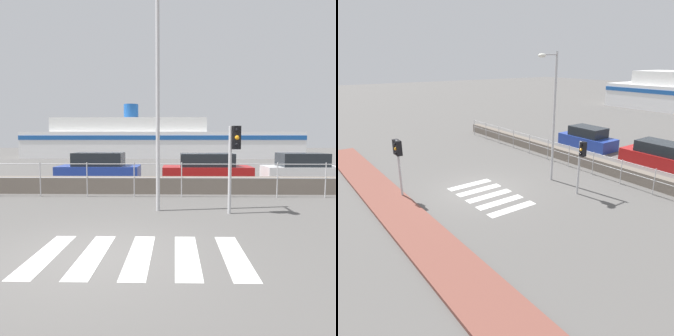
% 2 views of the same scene
% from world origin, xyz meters
% --- Properties ---
extents(ground_plane, '(160.00, 160.00, 0.00)m').
position_xyz_m(ground_plane, '(0.00, 0.00, 0.00)').
color(ground_plane, '#565451').
extents(crosswalk, '(4.05, 2.40, 0.01)m').
position_xyz_m(crosswalk, '(0.89, 0.00, 0.00)').
color(crosswalk, silver).
rests_on(crosswalk, ground_plane).
extents(seawall, '(24.23, 0.55, 0.67)m').
position_xyz_m(seawall, '(0.00, 7.23, 0.34)').
color(seawall, '#6B6056').
rests_on(seawall, ground_plane).
extents(harbor_fence, '(21.84, 0.04, 1.34)m').
position_xyz_m(harbor_fence, '(0.00, 6.36, 0.87)').
color(harbor_fence, '#B2B2B5').
rests_on(harbor_fence, ground_plane).
extents(traffic_light_far, '(0.34, 0.32, 2.60)m').
position_xyz_m(traffic_light_far, '(3.29, 3.56, 1.91)').
color(traffic_light_far, '#B2B2B5').
rests_on(traffic_light_far, ground_plane).
extents(streetlamp, '(0.32, 1.23, 6.55)m').
position_xyz_m(streetlamp, '(1.04, 3.71, 4.03)').
color(streetlamp, '#B2B2B5').
rests_on(streetlamp, ground_plane).
extents(ferry_boat, '(32.84, 8.09, 6.58)m').
position_xyz_m(ferry_boat, '(-0.80, 35.24, 2.04)').
color(ferry_boat, white).
rests_on(ferry_boat, ground_plane).
extents(parked_car_blue, '(4.22, 1.78, 1.52)m').
position_xyz_m(parked_car_blue, '(-2.41, 10.90, 0.65)').
color(parked_car_blue, '#233D9E').
rests_on(parked_car_blue, ground_plane).
extents(parked_car_red, '(4.55, 1.85, 1.48)m').
position_xyz_m(parked_car_red, '(3.21, 10.90, 0.63)').
color(parked_car_red, '#B21919').
rests_on(parked_car_red, ground_plane).
extents(parked_car_white, '(3.82, 1.89, 1.50)m').
position_xyz_m(parked_car_white, '(8.10, 10.90, 0.64)').
color(parked_car_white, silver).
rests_on(parked_car_white, ground_plane).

